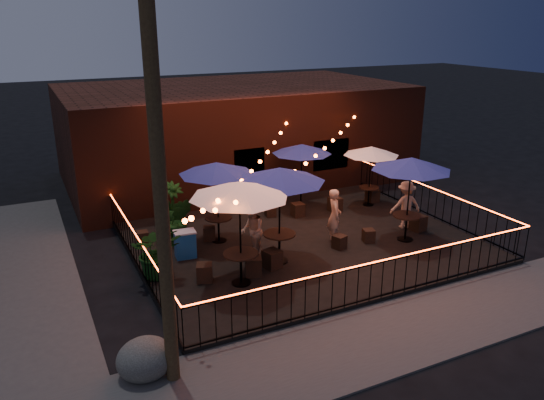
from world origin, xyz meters
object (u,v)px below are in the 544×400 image
at_px(cafe_table_2, 280,176).
at_px(cafe_table_3, 302,150).
at_px(cafe_table_4, 411,165).
at_px(cafe_table_5, 371,152).
at_px(cafe_table_1, 217,169).
at_px(cafe_table_0, 239,191).
at_px(boulder, 145,359).
at_px(utility_pole, 160,183).
at_px(cooler, 185,244).

bearing_deg(cafe_table_2, cafe_table_3, 53.66).
bearing_deg(cafe_table_4, cafe_table_5, 74.24).
distance_m(cafe_table_1, cafe_table_4, 5.77).
height_order(cafe_table_0, cafe_table_5, cafe_table_0).
bearing_deg(cafe_table_1, cafe_table_3, 23.56).
relative_size(cafe_table_5, boulder, 2.55).
xyz_separation_m(cafe_table_2, boulder, (-4.54, -3.22, -2.27)).
relative_size(utility_pole, boulder, 7.96).
relative_size(cafe_table_1, cafe_table_5, 1.11).
bearing_deg(cafe_table_5, utility_pole, -145.05).
bearing_deg(cafe_table_1, cafe_table_0, -99.08).
height_order(cafe_table_1, cafe_table_2, cafe_table_2).
distance_m(cafe_table_4, cooler, 7.02).
bearing_deg(cafe_table_3, cafe_table_1, -156.44).
height_order(cafe_table_3, boulder, cafe_table_3).
xyz_separation_m(utility_pole, boulder, (-0.45, 0.33, -3.61)).
bearing_deg(cafe_table_0, cafe_table_3, 46.70).
bearing_deg(cafe_table_3, cafe_table_5, -21.09).
height_order(cafe_table_2, cafe_table_5, cafe_table_2).
xyz_separation_m(utility_pole, cafe_table_3, (6.86, 7.33, -1.72)).
xyz_separation_m(cafe_table_0, cafe_table_3, (4.25, 4.51, -0.39)).
distance_m(cafe_table_2, cafe_table_3, 4.70).
xyz_separation_m(cafe_table_4, cooler, (-6.50, 1.75, -1.99)).
height_order(utility_pole, cafe_table_0, utility_pole).
bearing_deg(cafe_table_1, cafe_table_4, -24.95).
height_order(cafe_table_1, cafe_table_3, cafe_table_1).
distance_m(cafe_table_3, cafe_table_5, 2.51).
xyz_separation_m(cafe_table_0, cafe_table_1, (0.46, 2.86, -0.23)).
distance_m(utility_pole, cafe_table_4, 9.03).
distance_m(utility_pole, cooler, 6.32).
height_order(cafe_table_4, cafe_table_5, cafe_table_4).
xyz_separation_m(cafe_table_4, cafe_table_5, (0.90, 3.19, -0.39)).
relative_size(cafe_table_0, cafe_table_3, 1.11).
bearing_deg(cafe_table_5, cooler, -168.99).
height_order(cafe_table_0, cooler, cafe_table_0).
distance_m(cooler, boulder, 5.17).
xyz_separation_m(utility_pole, cafe_table_4, (8.30, 3.24, -1.45)).
distance_m(cafe_table_0, cafe_table_3, 6.21).
height_order(cafe_table_2, cafe_table_3, cafe_table_2).
relative_size(cafe_table_4, cafe_table_5, 1.21).
bearing_deg(cafe_table_1, cooler, -151.70).
distance_m(cafe_table_0, cafe_table_4, 5.70).
bearing_deg(cafe_table_4, cafe_table_2, 175.73).
height_order(cafe_table_1, cafe_table_5, cafe_table_1).
bearing_deg(cooler, boulder, -110.52).
xyz_separation_m(cafe_table_0, cafe_table_4, (5.69, 0.42, -0.12)).
xyz_separation_m(cafe_table_2, cafe_table_3, (2.78, 3.77, -0.38)).
distance_m(cafe_table_3, boulder, 10.30).
bearing_deg(cafe_table_2, utility_pole, -138.98).
relative_size(utility_pole, cafe_table_1, 2.81).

